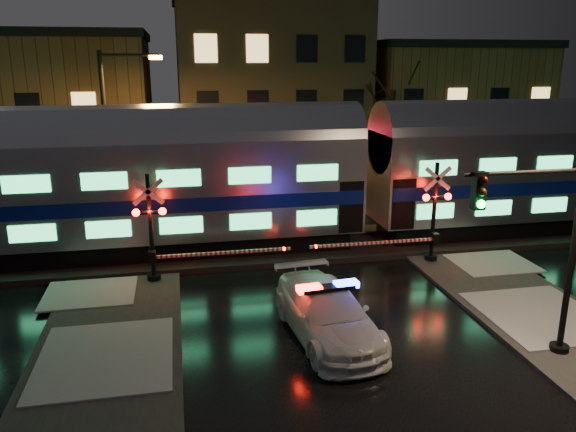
# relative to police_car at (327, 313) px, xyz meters

# --- Properties ---
(ground) EXTENTS (120.00, 120.00, 0.00)m
(ground) POSITION_rel_police_car_xyz_m (0.34, 2.82, -0.76)
(ground) COLOR black
(ground) RESTS_ON ground
(ballast) EXTENTS (90.00, 4.20, 0.24)m
(ballast) POSITION_rel_police_car_xyz_m (0.34, 7.82, -0.64)
(ballast) COLOR black
(ballast) RESTS_ON ground
(sidewalk_left) EXTENTS (4.00, 20.00, 0.12)m
(sidewalk_left) POSITION_rel_police_car_xyz_m (-6.16, -3.18, -0.70)
(sidewalk_left) COLOR #2D2D2D
(sidewalk_left) RESTS_ON ground
(building_left) EXTENTS (14.00, 10.00, 9.00)m
(building_left) POSITION_rel_police_car_xyz_m (-12.66, 24.82, 3.74)
(building_left) COLOR #543720
(building_left) RESTS_ON ground
(building_mid) EXTENTS (12.00, 11.00, 11.50)m
(building_mid) POSITION_rel_police_car_xyz_m (2.34, 25.32, 4.99)
(building_mid) COLOR brown
(building_mid) RESTS_ON ground
(building_right) EXTENTS (12.00, 10.00, 8.50)m
(building_right) POSITION_rel_police_car_xyz_m (15.34, 24.82, 3.49)
(building_right) COLOR #543720
(building_right) RESTS_ON ground
(train) EXTENTS (51.00, 3.12, 5.92)m
(train) POSITION_rel_police_car_xyz_m (3.76, 7.82, 2.63)
(train) COLOR black
(train) RESTS_ON ballast
(police_car) EXTENTS (2.59, 5.34, 1.67)m
(police_car) POSITION_rel_police_car_xyz_m (0.00, 0.00, 0.00)
(police_car) COLOR white
(police_car) RESTS_ON ground
(crossing_signal_right) EXTENTS (5.68, 0.65, 4.02)m
(crossing_signal_right) POSITION_rel_police_car_xyz_m (5.31, 5.13, 0.91)
(crossing_signal_right) COLOR black
(crossing_signal_right) RESTS_ON ground
(crossing_signal_left) EXTENTS (5.64, 0.65, 3.99)m
(crossing_signal_left) POSITION_rel_police_car_xyz_m (-4.70, 5.13, 0.89)
(crossing_signal_left) COLOR black
(crossing_signal_left) RESTS_ON ground
(traffic_light) EXTENTS (3.56, 0.67, 5.51)m
(traffic_light) POSITION_rel_police_car_xyz_m (5.11, -2.24, 2.17)
(traffic_light) COLOR black
(traffic_light) RESTS_ON ground
(streetlight) EXTENTS (2.73, 0.29, 8.18)m
(streetlight) POSITION_rel_police_car_xyz_m (-6.78, 11.82, 3.96)
(streetlight) COLOR black
(streetlight) RESTS_ON ground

